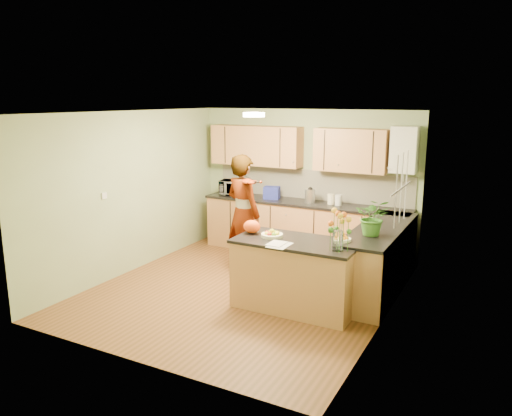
% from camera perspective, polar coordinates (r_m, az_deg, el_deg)
% --- Properties ---
extents(floor, '(4.50, 4.50, 0.00)m').
position_cam_1_polar(floor, '(7.22, -1.36, -9.37)').
color(floor, brown).
rests_on(floor, ground).
extents(ceiling, '(4.00, 4.50, 0.02)m').
position_cam_1_polar(ceiling, '(6.70, -1.47, 10.88)').
color(ceiling, silver).
rests_on(ceiling, wall_back).
extents(wall_back, '(4.00, 0.02, 2.50)m').
position_cam_1_polar(wall_back, '(8.85, 5.72, 3.08)').
color(wall_back, gray).
rests_on(wall_back, floor).
extents(wall_front, '(4.00, 0.02, 2.50)m').
position_cam_1_polar(wall_front, '(5.07, -13.94, -4.35)').
color(wall_front, gray).
rests_on(wall_front, floor).
extents(wall_left, '(0.02, 4.50, 2.50)m').
position_cam_1_polar(wall_left, '(8.01, -14.02, 1.76)').
color(wall_left, gray).
rests_on(wall_left, floor).
extents(wall_right, '(0.02, 4.50, 2.50)m').
position_cam_1_polar(wall_right, '(6.16, 15.07, -1.46)').
color(wall_right, gray).
rests_on(wall_right, floor).
extents(back_counter, '(3.64, 0.62, 0.94)m').
position_cam_1_polar(back_counter, '(8.71, 5.47, -2.33)').
color(back_counter, '#AE7545').
rests_on(back_counter, floor).
extents(right_counter, '(0.62, 2.24, 0.94)m').
position_cam_1_polar(right_counter, '(7.23, 13.93, -5.75)').
color(right_counter, '#AE7545').
rests_on(right_counter, floor).
extents(splashback, '(3.60, 0.02, 0.52)m').
position_cam_1_polar(splashback, '(8.81, 6.27, 2.69)').
color(splashback, white).
rests_on(splashback, back_counter).
extents(upper_cabinets, '(3.20, 0.34, 0.70)m').
position_cam_1_polar(upper_cabinets, '(8.69, 4.29, 6.92)').
color(upper_cabinets, '#AE7545').
rests_on(upper_cabinets, wall_back).
extents(boiler, '(0.40, 0.30, 0.86)m').
position_cam_1_polar(boiler, '(8.13, 16.61, 6.39)').
color(boiler, silver).
rests_on(boiler, wall_back).
extents(window_right, '(0.01, 1.30, 1.05)m').
position_cam_1_polar(window_right, '(6.67, 16.32, 2.16)').
color(window_right, silver).
rests_on(window_right, wall_right).
extents(light_switch, '(0.02, 0.09, 0.09)m').
position_cam_1_polar(light_switch, '(7.56, -16.96, 1.36)').
color(light_switch, silver).
rests_on(light_switch, wall_left).
extents(ceiling_lamp, '(0.30, 0.30, 0.07)m').
position_cam_1_polar(ceiling_lamp, '(6.97, -0.24, 10.62)').
color(ceiling_lamp, '#FFEABF').
rests_on(ceiling_lamp, ceiling).
extents(peninsula_island, '(1.59, 0.81, 0.91)m').
position_cam_1_polar(peninsula_island, '(6.53, 4.60, -7.54)').
color(peninsula_island, '#AE7545').
rests_on(peninsula_island, floor).
extents(fruit_dish, '(0.29, 0.29, 0.10)m').
position_cam_1_polar(fruit_dish, '(6.51, 1.84, -2.97)').
color(fruit_dish, beige).
rests_on(fruit_dish, peninsula_island).
extents(orange_bowl, '(0.23, 0.23, 0.13)m').
position_cam_1_polar(orange_bowl, '(6.32, 9.81, -3.50)').
color(orange_bowl, beige).
rests_on(orange_bowl, peninsula_island).
extents(flower_vase, '(0.29, 0.29, 0.54)m').
position_cam_1_polar(flower_vase, '(5.93, 9.37, -1.55)').
color(flower_vase, silver).
rests_on(flower_vase, peninsula_island).
extents(orange_bag, '(0.25, 0.21, 0.18)m').
position_cam_1_polar(orange_bag, '(6.69, -0.47, -2.14)').
color(orange_bag, '#FF5015').
rests_on(orange_bag, peninsula_island).
extents(papers, '(0.24, 0.32, 0.01)m').
position_cam_1_polar(papers, '(6.16, 2.71, -4.23)').
color(papers, silver).
rests_on(papers, peninsula_island).
extents(violinist, '(0.79, 0.66, 1.85)m').
position_cam_1_polar(violinist, '(7.77, -1.47, -0.62)').
color(violinist, tan).
rests_on(violinist, floor).
extents(violin, '(0.61, 0.53, 0.15)m').
position_cam_1_polar(violin, '(7.38, -0.97, 3.08)').
color(violin, '#500D05').
rests_on(violin, violinist).
extents(microwave, '(0.55, 0.42, 0.27)m').
position_cam_1_polar(microwave, '(9.16, -2.53, 2.34)').
color(microwave, silver).
rests_on(microwave, back_counter).
extents(blue_box, '(0.31, 0.25, 0.22)m').
position_cam_1_polar(blue_box, '(8.82, 1.81, 1.76)').
color(blue_box, navy).
rests_on(blue_box, back_counter).
extents(kettle, '(0.17, 0.17, 0.32)m').
position_cam_1_polar(kettle, '(8.50, 6.20, 1.44)').
color(kettle, silver).
rests_on(kettle, back_counter).
extents(jar_cream, '(0.13, 0.13, 0.17)m').
position_cam_1_polar(jar_cream, '(8.45, 8.55, 1.01)').
color(jar_cream, beige).
rests_on(jar_cream, back_counter).
extents(jar_white, '(0.12, 0.12, 0.17)m').
position_cam_1_polar(jar_white, '(8.39, 9.40, 0.90)').
color(jar_white, silver).
rests_on(jar_white, back_counter).
extents(potted_plant, '(0.52, 0.47, 0.49)m').
position_cam_1_polar(potted_plant, '(6.60, 13.26, -1.00)').
color(potted_plant, '#387226').
rests_on(potted_plant, right_counter).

